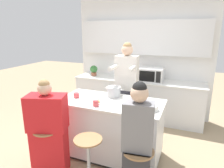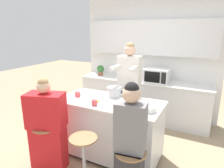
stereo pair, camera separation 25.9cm
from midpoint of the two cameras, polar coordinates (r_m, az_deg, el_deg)
ground_plane at (r=3.50m, az=1.62°, el=-19.43°), size 16.00×16.00×0.00m
wall_back at (r=4.69m, az=11.98°, el=9.41°), size 3.14×0.22×2.70m
back_counter at (r=4.65m, az=10.28°, el=-4.34°), size 2.92×0.61×0.91m
kitchen_island at (r=3.25m, az=1.68°, el=-12.55°), size 1.62×0.79×0.94m
bar_stool_leftmost at (r=3.12m, az=-15.73°, el=-16.87°), size 0.38×0.38×0.68m
bar_stool_center at (r=2.78m, az=-5.19°, el=-20.73°), size 0.38×0.38×0.68m
person_cooking at (r=3.62m, az=6.87°, el=-2.47°), size 0.41×0.57×1.79m
person_wrapped_blanket at (r=2.98m, az=-15.58°, el=-12.21°), size 0.58×0.44×1.38m
person_seated_near at (r=2.38m, az=8.46°, el=-17.99°), size 0.36×0.30×1.47m
cooking_pot at (r=3.23m, az=2.99°, el=-2.26°), size 0.32×0.23×0.17m
fruit_bowl at (r=2.74m, az=13.03°, el=-6.94°), size 0.21×0.21×0.07m
coffee_cup_near at (r=2.87m, az=-2.50°, el=-5.39°), size 0.12×0.08×0.09m
coffee_cup_far at (r=3.28m, az=-7.62°, el=-2.94°), size 0.12×0.09×0.08m
banana_bunch at (r=3.03m, az=-2.00°, el=-4.72°), size 0.13×0.10×0.04m
microwave at (r=4.38m, az=14.31°, el=2.38°), size 0.52×0.38×0.29m
potted_plant at (r=4.91m, az=-1.80°, el=4.07°), size 0.18×0.18×0.25m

